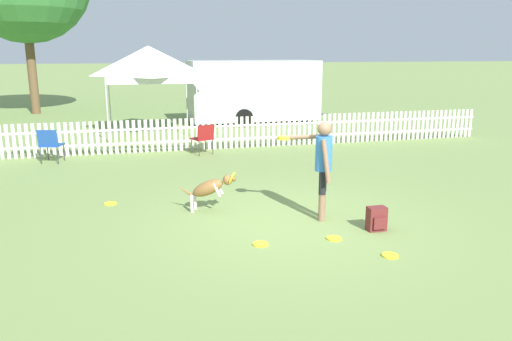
{
  "coord_description": "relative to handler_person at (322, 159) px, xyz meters",
  "views": [
    {
      "loc": [
        -2.53,
        -7.61,
        2.81
      ],
      "look_at": [
        -0.43,
        0.51,
        0.8
      ],
      "focal_mm": 35.0,
      "sensor_mm": 36.0,
      "label": 1
    }
  ],
  "objects": [
    {
      "name": "leaping_dog",
      "position": [
        -1.76,
        0.85,
        -0.6
      ],
      "size": [
        1.04,
        0.61,
        0.76
      ],
      "rotation": [
        0.0,
        0.0,
        -2.02
      ],
      "color": "olive",
      "rests_on": "ground_plane"
    },
    {
      "name": "folding_chair_blue_left",
      "position": [
        -1.1,
        5.96,
        -0.55
      ],
      "size": [
        0.66,
        0.67,
        0.85
      ],
      "rotation": [
        0.0,
        0.0,
        3.5
      ],
      "color": "#333338",
      "rests_on": "ground_plane"
    },
    {
      "name": "ground_plane",
      "position": [
        -0.58,
        -0.03,
        -1.05
      ],
      "size": [
        240.0,
        240.0,
        0.0
      ],
      "primitive_type": "plane",
      "color": "olive"
    },
    {
      "name": "folding_chair_center",
      "position": [
        -5.07,
        5.85,
        -0.52
      ],
      "size": [
        0.62,
        0.64,
        0.89
      ],
      "rotation": [
        0.0,
        0.0,
        2.88
      ],
      "color": "#333338",
      "rests_on": "ground_plane"
    },
    {
      "name": "frisbee_midfield",
      "position": [
        0.36,
        -1.77,
        -1.04
      ],
      "size": [
        0.24,
        0.24,
        0.02
      ],
      "color": "yellow",
      "rests_on": "ground_plane"
    },
    {
      "name": "frisbee_near_handler",
      "position": [
        -3.52,
        1.78,
        -1.04
      ],
      "size": [
        0.24,
        0.24,
        0.02
      ],
      "color": "yellow",
      "rests_on": "ground_plane"
    },
    {
      "name": "canopy_tent_main",
      "position": [
        -2.3,
        10.06,
        1.34
      ],
      "size": [
        2.87,
        2.87,
        3.0
      ],
      "color": "silver",
      "rests_on": "ground_plane"
    },
    {
      "name": "frisbee_far_scatter",
      "position": [
        -0.14,
        -0.96,
        -1.04
      ],
      "size": [
        0.24,
        0.24,
        0.02
      ],
      "color": "yellow",
      "rests_on": "ground_plane"
    },
    {
      "name": "picket_fence",
      "position": [
        -0.58,
        6.68,
        -0.58
      ],
      "size": [
        17.4,
        0.04,
        0.94
      ],
      "color": "beige",
      "rests_on": "ground_plane"
    },
    {
      "name": "backpack_on_grass",
      "position": [
        0.67,
        -0.77,
        -0.86
      ],
      "size": [
        0.3,
        0.23,
        0.39
      ],
      "color": "maroon",
      "rests_on": "ground_plane"
    },
    {
      "name": "handler_person",
      "position": [
        0.0,
        0.0,
        0.0
      ],
      "size": [
        0.83,
        0.96,
        1.68
      ],
      "rotation": [
        0.0,
        0.0,
        1.12
      ],
      "color": "#8C664C",
      "rests_on": "ground_plane"
    },
    {
      "name": "equipment_trailer",
      "position": [
        1.81,
        11.86,
        0.25
      ],
      "size": [
        5.87,
        2.26,
        2.46
      ],
      "rotation": [
        0.0,
        0.0,
        0.02
      ],
      "color": "#B7B7B7",
      "rests_on": "ground_plane"
    },
    {
      "name": "frisbee_near_dog",
      "position": [
        -1.3,
        -0.9,
        -1.04
      ],
      "size": [
        0.24,
        0.24,
        0.02
      ],
      "color": "yellow",
      "rests_on": "ground_plane"
    }
  ]
}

